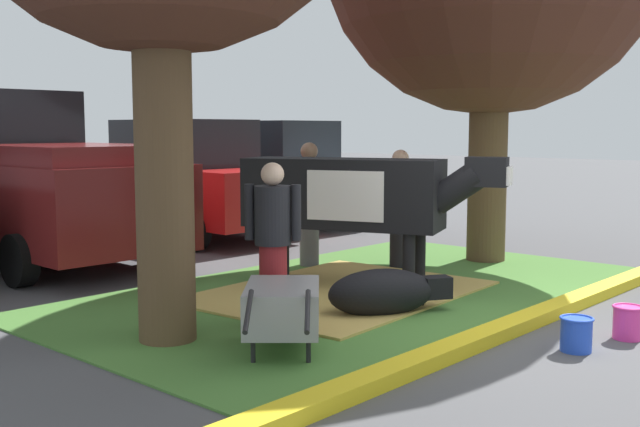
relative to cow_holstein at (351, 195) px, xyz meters
The scene contains 15 objects.
ground_plane 2.55m from the cow_holstein, 100.89° to the right, with size 80.00×80.00×0.00m, color #4C4C4F.
grass_island 1.11m from the cow_holstein, 100.98° to the right, with size 7.16×4.03×0.02m, color #477A33.
curb_yellow 2.56m from the cow_holstein, 90.82° to the right, with size 8.36×0.24×0.12m, color yellow.
hay_bedding 1.13m from the cow_holstein, 162.84° to the right, with size 3.20×2.40×0.04m, color tan.
cow_holstein is the anchor object (origin of this frame).
calf_lying 1.59m from the cow_holstein, 125.82° to the right, with size 1.28×0.99×0.48m.
person_handler 1.47m from the cow_holstein, 13.37° to the left, with size 0.34×0.52×1.59m.
person_visitor_near 1.56m from the cow_holstein, 61.39° to the left, with size 0.43×0.37×1.69m.
person_visitor_far 1.97m from the cow_holstein, 162.15° to the right, with size 0.34×0.45×1.56m.
wheelbarrow 2.76m from the cow_holstein, 152.57° to the right, with size 1.38×1.31×0.63m.
bucket_blue 3.24m from the cow_holstein, 102.52° to the right, with size 0.28×0.28×0.29m.
bucket_pink 3.34m from the cow_holstein, 89.96° to the right, with size 0.27×0.27×0.30m.
pickup_truck_black 5.03m from the cow_holstein, 107.38° to the left, with size 2.33×5.45×2.42m.
sedan_red 5.19m from the cow_holstein, 73.70° to the left, with size 2.12×4.45×2.02m.
hatchback_white 6.57m from the cow_holstein, 53.43° to the left, with size 2.12×4.45×2.02m.
Camera 1 is at (-6.33, -3.38, 1.86)m, focal length 42.90 mm.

